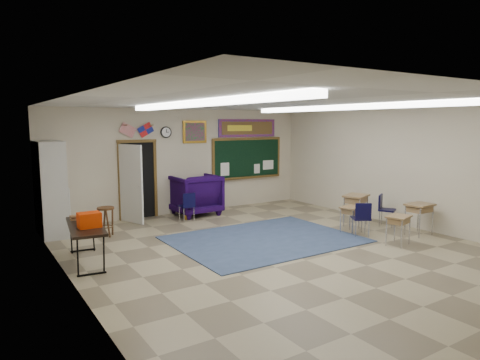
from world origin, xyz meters
TOP-DOWN VIEW (x-y plane):
  - floor at (0.00, 0.00)m, footprint 9.00×9.00m
  - back_wall at (0.00, 4.50)m, footprint 8.00×0.04m
  - left_wall at (-4.00, 0.00)m, footprint 0.04×9.00m
  - right_wall at (4.00, 0.00)m, footprint 0.04×9.00m
  - ceiling at (0.00, 0.00)m, footprint 8.00×9.00m
  - area_rug at (0.20, 0.80)m, footprint 4.00×3.00m
  - fluorescent_strips at (0.00, 0.00)m, footprint 3.86×6.00m
  - doorway at (-1.50, 4.35)m, footprint 1.10×0.89m
  - chalkboard at (2.20, 4.46)m, footprint 2.55×0.14m
  - bulletin_board at (2.20, 4.47)m, footprint 2.10×0.05m
  - framed_art_print at (0.35, 4.47)m, footprint 0.75×0.05m
  - wall_clock at (-0.55, 4.47)m, footprint 0.32×0.05m
  - wall_flags at (-1.40, 4.44)m, footprint 1.16×0.06m
  - storage_cabinet at (-3.71, 3.85)m, footprint 0.59×1.25m
  - wingback_armchair at (0.12, 4.07)m, footprint 1.25×1.29m
  - student_chair_reading at (-0.45, 3.44)m, footprint 0.39×0.39m
  - student_chair_desk_a at (2.24, -0.17)m, footprint 0.56×0.56m
  - student_chair_desk_b at (3.55, 0.13)m, footprint 0.54×0.54m
  - student_desk_front_left at (2.31, 0.17)m, footprint 0.61×0.51m
  - student_desk_front_right at (2.95, 0.63)m, footprint 0.80×0.70m
  - student_desk_back_left at (2.34, -1.11)m, footprint 0.62×0.53m
  - student_desk_back_right at (3.48, -0.83)m, footprint 0.63×0.48m
  - folding_table at (-3.54, 1.33)m, footprint 0.81×1.80m
  - wooden_stool at (-2.70, 3.03)m, footprint 0.39×0.39m

SIDE VIEW (x-z plane):
  - floor at x=0.00m, z-range 0.00..0.00m
  - area_rug at x=0.20m, z-range 0.00..0.02m
  - wooden_stool at x=-2.70m, z-range 0.01..0.69m
  - student_desk_front_left at x=2.31m, z-range 0.04..0.67m
  - student_desk_back_left at x=2.34m, z-range 0.04..0.68m
  - student_chair_reading at x=-0.45m, z-range 0.00..0.77m
  - folding_table at x=-3.54m, z-range -0.10..0.89m
  - student_chair_desk_b at x=3.55m, z-range 0.00..0.80m
  - student_chair_desk_a at x=2.24m, z-range 0.00..0.81m
  - student_desk_back_right at x=3.48m, z-range 0.04..0.79m
  - student_desk_front_right at x=2.95m, z-range 0.05..0.84m
  - wingback_armchair at x=0.12m, z-range 0.00..1.16m
  - doorway at x=-1.50m, z-range -0.02..2.14m
  - storage_cabinet at x=-3.71m, z-range 0.00..2.20m
  - chalkboard at x=2.20m, z-range 0.81..2.11m
  - back_wall at x=0.00m, z-range 0.00..3.00m
  - left_wall at x=-4.00m, z-range 0.00..3.00m
  - right_wall at x=4.00m, z-range 0.00..3.00m
  - framed_art_print at x=0.35m, z-range 2.02..2.67m
  - wall_clock at x=-0.55m, z-range 2.19..2.51m
  - bulletin_board at x=2.20m, z-range 2.18..2.73m
  - wall_flags at x=-1.40m, z-range 2.13..2.83m
  - fluorescent_strips at x=0.00m, z-range 2.89..2.99m
  - ceiling at x=0.00m, z-range 2.98..3.02m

